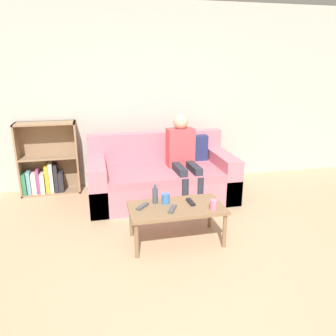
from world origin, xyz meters
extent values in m
plane|color=tan|center=(0.00, 0.00, 0.00)|extent=(22.00, 22.00, 0.00)
cube|color=#B7B2A8|center=(0.00, 2.81, 1.30)|extent=(12.00, 0.06, 2.60)
cube|color=#D1707F|center=(0.05, 2.07, 0.17)|extent=(1.91, 0.98, 0.34)
cube|color=#C06775|center=(0.05, 1.98, 0.39)|extent=(1.47, 0.80, 0.10)
cube|color=#D1707F|center=(0.05, 2.47, 0.64)|extent=(1.91, 0.18, 0.41)
cube|color=#D1707F|center=(-0.79, 2.07, 0.30)|extent=(0.22, 0.98, 0.60)
cube|color=#D1707F|center=(0.90, 2.07, 0.30)|extent=(0.22, 0.98, 0.60)
cube|color=navy|center=(0.59, 2.32, 0.62)|extent=(0.36, 0.12, 0.36)
cube|color=#8E7051|center=(-1.82, 2.63, 0.50)|extent=(0.02, 0.28, 1.01)
cube|color=#8E7051|center=(-1.05, 2.63, 0.50)|extent=(0.02, 0.28, 1.01)
cube|color=#8E7051|center=(-1.43, 2.75, 0.50)|extent=(0.80, 0.02, 1.01)
cube|color=#8E7051|center=(-1.43, 2.63, 0.01)|extent=(0.80, 0.28, 0.02)
cube|color=#8E7051|center=(-1.43, 2.63, 0.53)|extent=(0.75, 0.28, 0.02)
cube|color=#8E7051|center=(-1.43, 2.63, 1.00)|extent=(0.80, 0.28, 0.02)
cube|color=#2D7A4C|center=(-1.78, 2.62, 0.17)|extent=(0.05, 0.22, 0.30)
cube|color=#6699A8|center=(-1.72, 2.61, 0.18)|extent=(0.05, 0.17, 0.32)
cube|color=beige|center=(-1.66, 2.61, 0.17)|extent=(0.06, 0.18, 0.29)
cube|color=#993D84|center=(-1.60, 2.61, 0.20)|extent=(0.04, 0.17, 0.35)
cube|color=beige|center=(-1.54, 2.62, 0.16)|extent=(0.06, 0.24, 0.28)
cube|color=gold|center=(-1.48, 2.61, 0.22)|extent=(0.05, 0.18, 0.39)
cube|color=beige|center=(-1.42, 2.62, 0.23)|extent=(0.05, 0.21, 0.42)
cube|color=#232328|center=(-1.36, 2.62, 0.22)|extent=(0.05, 0.21, 0.39)
cube|color=#232328|center=(-1.30, 2.61, 0.16)|extent=(0.07, 0.19, 0.28)
cylinder|color=brown|center=(-0.47, 0.70, 0.18)|extent=(0.04, 0.04, 0.36)
cylinder|color=brown|center=(0.41, 0.70, 0.18)|extent=(0.04, 0.04, 0.36)
cylinder|color=brown|center=(-0.47, 1.14, 0.18)|extent=(0.04, 0.04, 0.36)
cylinder|color=brown|center=(0.41, 1.14, 0.18)|extent=(0.04, 0.04, 0.36)
cube|color=brown|center=(-0.03, 0.92, 0.38)|extent=(0.96, 0.51, 0.03)
cylinder|color=#282D38|center=(0.25, 1.59, 0.22)|extent=(0.09, 0.09, 0.44)
cylinder|color=#282D38|center=(0.44, 1.60, 0.22)|extent=(0.09, 0.09, 0.44)
cube|color=#282D38|center=(0.23, 1.84, 0.48)|extent=(0.12, 0.45, 0.09)
cube|color=#282D38|center=(0.43, 1.85, 0.48)|extent=(0.12, 0.45, 0.09)
cube|color=#C6474C|center=(0.32, 2.11, 0.69)|extent=(0.36, 0.22, 0.51)
sphere|color=#D1A889|center=(0.32, 2.11, 1.04)|extent=(0.20, 0.20, 0.20)
cylinder|color=pink|center=(0.31, 0.77, 0.44)|extent=(0.07, 0.07, 0.10)
cylinder|color=#3D70B2|center=(-0.12, 1.02, 0.44)|extent=(0.08, 0.08, 0.10)
cube|color=#47474C|center=(-0.09, 0.85, 0.40)|extent=(0.12, 0.17, 0.02)
cube|color=#47474C|center=(-0.37, 0.98, 0.40)|extent=(0.15, 0.16, 0.02)
cube|color=black|center=(0.13, 0.97, 0.40)|extent=(0.06, 0.17, 0.02)
cylinder|color=#424756|center=(-0.23, 1.05, 0.47)|extent=(0.06, 0.06, 0.16)
cylinder|color=#424756|center=(-0.23, 1.05, 0.58)|extent=(0.03, 0.03, 0.04)
camera|label=1|loc=(-0.79, -2.01, 1.77)|focal=35.00mm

